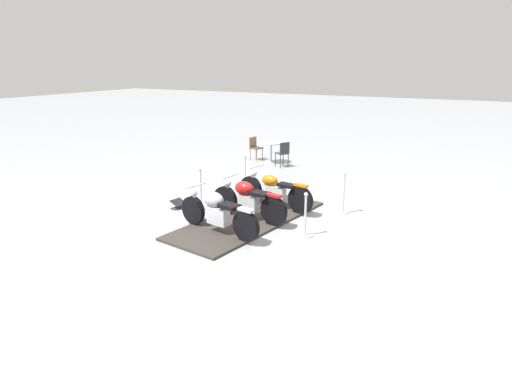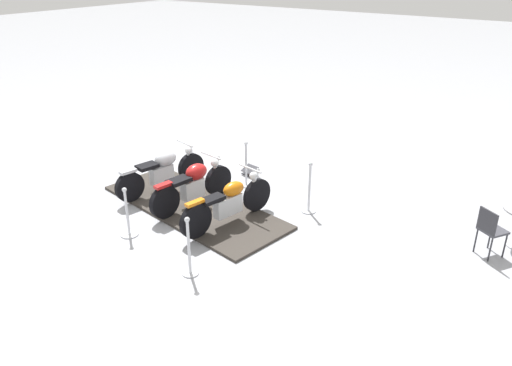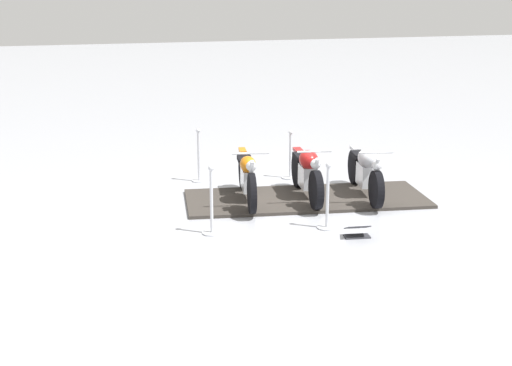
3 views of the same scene
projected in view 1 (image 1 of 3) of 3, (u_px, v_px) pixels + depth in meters
ground_plane at (249, 221)px, 10.79m from camera, size 80.00×80.00×0.00m
display_platform at (249, 219)px, 10.78m from camera, size 2.41×4.62×0.06m
motorcycle_copper at (274, 190)px, 11.51m from camera, size 2.28×0.70×1.02m
motorcycle_maroon at (248, 199)px, 10.66m from camera, size 2.14×0.63×1.00m
motorcycle_chrome at (217, 211)px, 9.82m from camera, size 2.27×0.74×0.98m
stanchion_left_front at (343, 199)px, 11.19m from camera, size 0.29×0.29×1.09m
stanchion_right_front at (245, 180)px, 13.05m from camera, size 0.31×0.31×1.12m
stanchion_right_mid at (201, 195)px, 11.61m from camera, size 0.32×0.32×1.10m
stanchion_left_mid at (305, 223)px, 9.78m from camera, size 0.36×0.36×1.01m
info_placard at (178, 205)px, 11.69m from camera, size 0.34×0.43×0.23m
cafe_table at (271, 148)px, 16.78m from camera, size 0.82×0.82×0.77m
cafe_chair_near_table at (255, 146)px, 17.32m from camera, size 0.48×0.48×0.89m
cafe_chair_across_table at (283, 152)px, 16.10m from camera, size 0.55×0.55×0.93m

